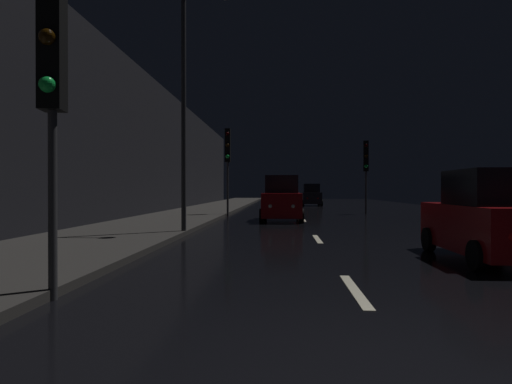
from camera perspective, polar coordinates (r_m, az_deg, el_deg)
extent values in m
cube|color=black|center=(28.13, 5.62, -2.79)|extent=(25.30, 84.00, 0.02)
cube|color=#33302D|center=(28.61, -7.41, -2.57)|extent=(4.40, 84.00, 0.15)
cube|color=black|center=(25.94, -14.56, 5.90)|extent=(0.80, 63.00, 8.09)
cube|color=beige|center=(6.83, 12.90, -12.53)|extent=(0.16, 2.20, 0.01)
cube|color=beige|center=(13.44, 8.10, -6.16)|extent=(0.16, 2.20, 0.01)
cube|color=beige|center=(21.64, 6.30, -3.69)|extent=(0.16, 2.20, 0.01)
cube|color=beige|center=(27.87, 5.64, -2.79)|extent=(0.16, 2.20, 0.01)
cylinder|color=#38383A|center=(24.55, -3.75, 0.37)|extent=(0.12, 0.12, 3.08)
cube|color=black|center=(24.68, -3.76, 6.15)|extent=(0.32, 0.35, 1.90)
sphere|color=black|center=(24.58, -3.80, 7.66)|extent=(0.22, 0.22, 0.22)
sphere|color=black|center=(24.50, -3.80, 6.19)|extent=(0.22, 0.22, 0.22)
sphere|color=#19D84C|center=(24.45, -3.80, 4.72)|extent=(0.22, 0.22, 0.22)
cylinder|color=#38383A|center=(27.71, 14.29, -0.09)|extent=(0.12, 0.12, 2.65)
cube|color=black|center=(27.79, 14.30, 4.61)|extent=(0.35, 0.38, 1.90)
sphere|color=black|center=(27.66, 14.32, 5.95)|extent=(0.22, 0.22, 0.22)
sphere|color=black|center=(27.61, 14.32, 4.64)|extent=(0.22, 0.22, 0.22)
sphere|color=#19D84C|center=(27.57, 14.32, 3.33)|extent=(0.22, 0.22, 0.22)
cylinder|color=#38383A|center=(6.57, -25.24, -1.62)|extent=(0.12, 0.12, 2.61)
cube|color=black|center=(6.87, -25.29, 17.52)|extent=(0.35, 0.38, 1.90)
sphere|color=black|center=(6.71, -25.83, 17.94)|extent=(0.22, 0.22, 0.22)
sphere|color=#19D84C|center=(6.55, -25.81, 12.65)|extent=(0.22, 0.22, 0.22)
cylinder|color=#2D2D30|center=(14.78, -9.52, 10.29)|extent=(0.16, 0.16, 8.16)
cube|color=maroon|center=(21.18, 3.40, -1.66)|extent=(1.83, 4.28, 1.12)
cube|color=black|center=(21.33, 3.40, 1.01)|extent=(1.56, 2.14, 0.86)
cylinder|color=black|center=(19.73, 6.01, -3.15)|extent=(0.22, 0.65, 0.65)
cylinder|color=black|center=(19.73, 0.79, -3.15)|extent=(0.22, 0.65, 0.65)
cylinder|color=black|center=(22.72, 5.66, -2.69)|extent=(0.22, 0.65, 0.65)
cylinder|color=black|center=(22.72, 1.13, -2.69)|extent=(0.22, 0.65, 0.65)
sphere|color=white|center=(19.10, 4.91, -1.88)|extent=(0.18, 0.18, 0.18)
sphere|color=white|center=(19.10, 1.89, -1.88)|extent=(0.18, 0.18, 0.18)
sphere|color=red|center=(23.28, 4.64, -1.48)|extent=(0.18, 0.18, 0.18)
sphere|color=red|center=(23.28, 2.15, -1.48)|extent=(0.18, 0.18, 0.18)
cube|color=maroon|center=(10.64, 28.18, -4.16)|extent=(1.62, 3.79, 0.99)
cube|color=black|center=(10.48, 28.51, 0.56)|extent=(1.38, 1.89, 0.76)
cylinder|color=black|center=(11.61, 21.82, -5.80)|extent=(0.20, 0.58, 0.58)
cylinder|color=black|center=(12.21, 28.96, -5.52)|extent=(0.20, 0.58, 0.58)
cylinder|color=black|center=(9.15, 27.13, -7.47)|extent=(0.20, 0.58, 0.58)
sphere|color=slate|center=(12.19, 22.59, -3.58)|extent=(0.16, 0.16, 0.16)
sphere|color=slate|center=(12.51, 26.47, -3.49)|extent=(0.16, 0.16, 0.16)
sphere|color=red|center=(8.78, 30.63, -5.12)|extent=(0.16, 0.16, 0.16)
cube|color=black|center=(40.95, 7.29, -0.77)|extent=(1.71, 3.99, 1.04)
cube|color=black|center=(40.80, 7.31, 0.52)|extent=(1.45, 1.99, 0.80)
cylinder|color=black|center=(42.31, 6.03, -1.32)|extent=(0.21, 0.61, 0.61)
cylinder|color=black|center=(42.42, 8.29, -1.32)|extent=(0.21, 0.61, 0.61)
cylinder|color=black|center=(39.52, 6.22, -1.43)|extent=(0.21, 0.61, 0.61)
cylinder|color=black|center=(39.64, 8.64, -1.43)|extent=(0.21, 0.61, 0.61)
sphere|color=slate|center=(42.87, 6.49, -0.72)|extent=(0.17, 0.17, 0.17)
sphere|color=slate|center=(42.94, 7.74, -0.72)|extent=(0.17, 0.17, 0.17)
sphere|color=red|center=(38.97, 6.80, -0.83)|extent=(0.17, 0.17, 0.17)
sphere|color=red|center=(39.04, 8.18, -0.82)|extent=(0.17, 0.17, 0.17)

